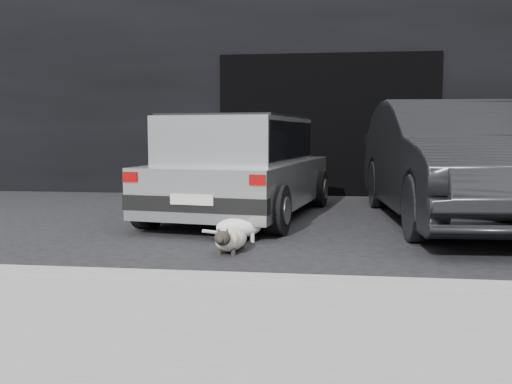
# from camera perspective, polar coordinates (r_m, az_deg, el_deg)

# --- Properties ---
(ground) EXTENTS (80.00, 80.00, 0.00)m
(ground) POSITION_cam_1_polar(r_m,az_deg,el_deg) (6.79, -1.64, -3.90)
(ground) COLOR black
(ground) RESTS_ON ground
(building_facade) EXTENTS (34.00, 4.00, 5.00)m
(building_facade) POSITION_cam_1_polar(r_m,az_deg,el_deg) (12.68, 7.32, 11.94)
(building_facade) COLOR black
(building_facade) RESTS_ON ground
(garage_opening) EXTENTS (4.00, 0.10, 2.60)m
(garage_opening) POSITION_cam_1_polar(r_m,az_deg,el_deg) (10.60, 7.19, 6.64)
(garage_opening) COLOR black
(garage_opening) RESTS_ON ground
(curb) EXTENTS (18.00, 0.25, 0.12)m
(curb) POSITION_cam_1_polar(r_m,az_deg,el_deg) (4.16, 6.42, -9.42)
(curb) COLOR gray
(curb) RESTS_ON ground
(sidewalk) EXTENTS (18.00, 2.20, 0.11)m
(sidewalk) POSITION_cam_1_polar(r_m,az_deg,el_deg) (3.02, 5.95, -15.53)
(sidewalk) COLOR gray
(sidewalk) RESTS_ON ground
(silver_hatchback) EXTENTS (2.32, 3.99, 1.39)m
(silver_hatchback) POSITION_cam_1_polar(r_m,az_deg,el_deg) (7.84, -1.40, 3.00)
(silver_hatchback) COLOR #A6A9AB
(silver_hatchback) RESTS_ON ground
(second_car) EXTENTS (2.02, 4.94, 1.59)m
(second_car) POSITION_cam_1_polar(r_m,az_deg,el_deg) (7.75, 19.07, 2.92)
(second_car) COLOR black
(second_car) RESTS_ON ground
(cat_siamese) EXTENTS (0.34, 0.82, 0.28)m
(cat_siamese) POSITION_cam_1_polar(r_m,az_deg,el_deg) (5.56, -2.63, -4.75)
(cat_siamese) COLOR beige
(cat_siamese) RESTS_ON ground
(cat_white) EXTENTS (0.70, 0.35, 0.34)m
(cat_white) POSITION_cam_1_polar(r_m,az_deg,el_deg) (6.10, -1.42, -3.47)
(cat_white) COLOR white
(cat_white) RESTS_ON ground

